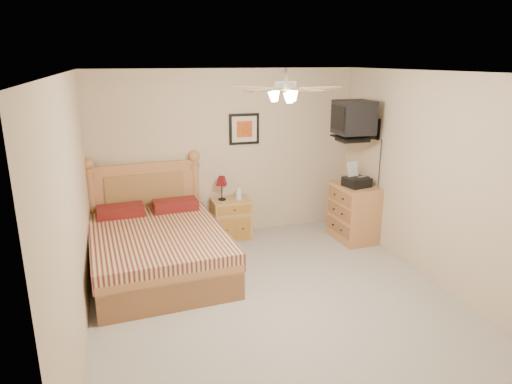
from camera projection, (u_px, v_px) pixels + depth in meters
floor at (275, 301)px, 5.14m from camera, size 4.50×4.50×0.00m
ceiling at (278, 72)px, 4.44m from camera, size 4.00×4.50×0.04m
wall_back at (227, 154)px, 6.85m from camera, size 4.00×0.04×2.50m
wall_front at (403, 298)px, 2.72m from camera, size 4.00×0.04×2.50m
wall_left at (74, 213)px, 4.23m from camera, size 0.04×4.50×2.50m
wall_right at (437, 181)px, 5.35m from camera, size 0.04×4.50×2.50m
bed at (157, 223)px, 5.65m from camera, size 1.71×2.17×1.35m
nightstand at (231, 219)px, 6.89m from camera, size 0.56×0.42×0.61m
table_lamp at (222, 188)px, 6.75m from camera, size 0.24×0.24×0.36m
lotion_bottle at (239, 192)px, 6.76m from camera, size 0.09×0.10×0.24m
framed_picture at (244, 129)px, 6.81m from camera, size 0.46×0.04×0.46m
dresser at (354, 212)px, 6.80m from camera, size 0.54×0.74×0.85m
fax_machine at (357, 175)px, 6.57m from camera, size 0.39×0.41×0.35m
magazine_lower at (346, 180)px, 6.94m from camera, size 0.21×0.26×0.02m
magazine_upper at (347, 178)px, 6.96m from camera, size 0.25×0.31×0.02m
wall_tv at (363, 120)px, 6.36m from camera, size 0.56×0.46×0.58m
ceiling_fan at (285, 88)px, 4.29m from camera, size 1.14×1.14×0.28m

